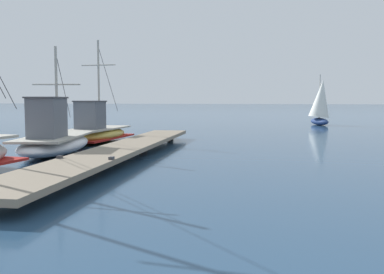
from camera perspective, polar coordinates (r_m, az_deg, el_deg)
The scene contains 4 objects.
floating_dock at distance 16.40m, azimuth -9.06°, elevation -1.53°, with size 3.08×17.40×0.53m.
fishing_boat_0 at distance 18.16m, azimuth -17.50°, elevation -0.19°, with size 3.44×6.28×4.30m.
fishing_boat_2 at distance 23.11m, azimuth -12.34°, elevation 0.80°, with size 2.16×5.21×5.22m.
distant_sailboat at distance 38.63m, azimuth 16.36°, elevation 4.25°, with size 2.37×3.55×4.28m.
Camera 1 is at (-0.62, -1.40, 2.19)m, focal length 41.06 mm.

